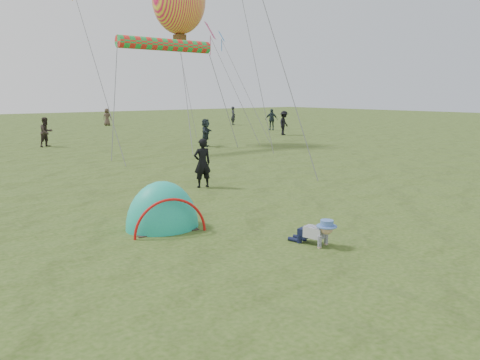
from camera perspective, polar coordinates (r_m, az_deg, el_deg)
ground at (r=9.69m, az=6.33°, el=-8.01°), size 140.00×140.00×0.00m
crawling_toddler at (r=9.74m, az=9.38°, el=-6.21°), size 0.68×0.85×0.58m
popup_tent at (r=11.05m, az=-9.40°, el=-5.76°), size 1.96×1.74×2.19m
standing_adult at (r=15.41m, az=-4.62°, el=2.07°), size 0.66×0.50×1.62m
crowd_person_2 at (r=39.66m, az=3.85°, el=7.37°), size 0.99×1.08×1.77m
crowd_person_3 at (r=35.01m, az=5.38°, el=6.93°), size 1.32×1.07×1.78m
crowd_person_4 at (r=46.84m, az=-15.90°, el=7.40°), size 0.93×0.94×1.64m
crowd_person_5 at (r=27.37m, az=-4.20°, el=5.78°), size 1.40×1.40×1.62m
crowd_person_6 at (r=46.05m, az=-0.83°, el=7.84°), size 0.62×0.76×1.79m
crowd_person_7 at (r=29.41m, az=-22.55°, el=5.42°), size 1.01×0.91×1.71m
balloon_kite at (r=29.54m, az=-7.46°, el=20.51°), size 3.14×3.14×4.40m
rainbow_tube_kite at (r=25.91m, az=-9.08°, el=15.97°), size 5.39×0.64×0.64m
diamond_kite_4 at (r=33.55m, az=-2.26°, el=17.11°), size 0.85×0.85×0.69m
diamond_kite_5 at (r=32.25m, az=-3.66°, el=17.73°), size 1.33×1.33×1.08m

